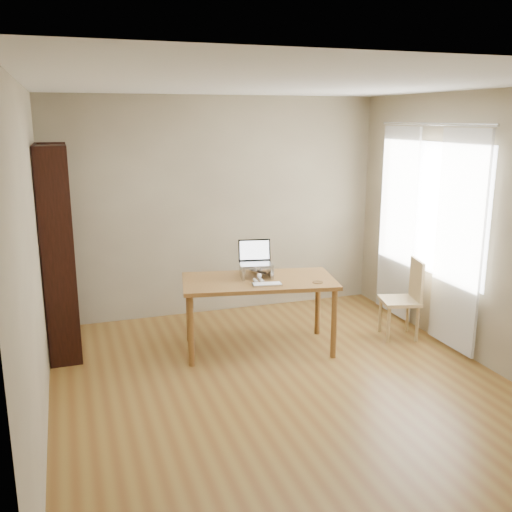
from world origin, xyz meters
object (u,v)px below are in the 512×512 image
(laptop, at_px, (254,258))
(bookshelf, at_px, (59,251))
(keyboard, at_px, (267,284))
(cat, at_px, (253,271))
(chair, at_px, (405,296))
(desk, at_px, (259,288))

(laptop, bearing_deg, bookshelf, 176.15)
(laptop, distance_m, keyboard, 0.40)
(cat, bearing_deg, chair, -7.89)
(desk, distance_m, cat, 0.19)
(bookshelf, relative_size, chair, 2.41)
(bookshelf, height_order, cat, bookshelf)
(desk, xyz_separation_m, cat, (-0.03, 0.11, 0.15))
(bookshelf, height_order, laptop, bookshelf)
(laptop, xyz_separation_m, keyboard, (0.01, -0.36, -0.18))
(chair, bearing_deg, keyboard, -164.18)
(desk, xyz_separation_m, chair, (1.62, -0.18, -0.20))
(laptop, relative_size, chair, 0.43)
(desk, height_order, keyboard, keyboard)
(laptop, bearing_deg, cat, -123.64)
(keyboard, bearing_deg, laptop, 100.38)
(desk, bearing_deg, cat, 114.47)
(laptop, bearing_deg, desk, -79.50)
(bookshelf, xyz_separation_m, desk, (1.90, -0.62, -0.39))
(cat, bearing_deg, bookshelf, 166.81)
(keyboard, bearing_deg, bookshelf, 165.04)
(cat, bearing_deg, laptop, 48.03)
(laptop, distance_m, cat, 0.13)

